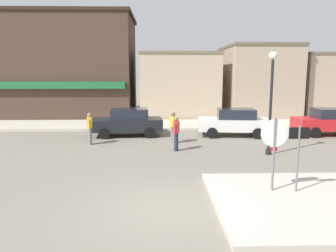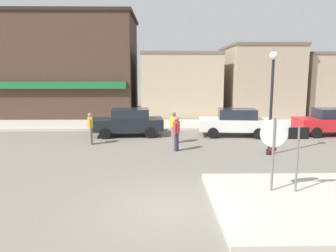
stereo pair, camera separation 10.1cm
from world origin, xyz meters
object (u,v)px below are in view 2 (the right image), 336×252
at_px(parked_car_nearest, 128,122).
at_px(pedestrian_crossing_near, 174,127).
at_px(parked_car_second, 235,122).
at_px(stop_sign, 273,145).
at_px(lamp_post, 272,88).
at_px(parked_car_third, 332,121).
at_px(pedestrian_crossing_far, 177,132).
at_px(pedestrian_kerb_side, 90,127).
at_px(one_way_sign, 298,152).

height_order(parked_car_nearest, pedestrian_crossing_near, pedestrian_crossing_near).
distance_m(parked_car_nearest, parked_car_second, 6.11).
bearing_deg(stop_sign, lamp_post, 72.64).
relative_size(lamp_post, parked_car_third, 1.13).
height_order(parked_car_third, pedestrian_crossing_far, pedestrian_crossing_far).
height_order(parked_car_second, pedestrian_crossing_near, pedestrian_crossing_near).
bearing_deg(stop_sign, pedestrian_crossing_far, 114.24).
relative_size(parked_car_nearest, pedestrian_crossing_near, 2.57).
relative_size(stop_sign, parked_car_nearest, 0.56).
height_order(stop_sign, parked_car_second, stop_sign).
bearing_deg(parked_car_second, parked_car_third, 1.15).
height_order(pedestrian_crossing_near, pedestrian_crossing_far, same).
xyz_separation_m(lamp_post, parked_car_second, (-0.55, 4.40, -2.15)).
height_order(stop_sign, pedestrian_kerb_side, stop_sign).
relative_size(lamp_post, pedestrian_kerb_side, 2.82).
bearing_deg(parked_car_nearest, parked_car_second, -1.50).
bearing_deg(parked_car_nearest, pedestrian_crossing_far, -55.22).
bearing_deg(stop_sign, parked_car_nearest, 118.70).
distance_m(stop_sign, parked_car_second, 9.32).
distance_m(stop_sign, one_way_sign, 0.71).
distance_m(stop_sign, pedestrian_crossing_far, 6.24).
xyz_separation_m(parked_car_third, pedestrian_kerb_side, (-13.45, -2.23, 0.06)).
bearing_deg(parked_car_second, pedestrian_crossing_near, -151.98).
distance_m(lamp_post, parked_car_nearest, 8.35).
bearing_deg(lamp_post, parked_car_third, 41.44).
bearing_deg(parked_car_second, pedestrian_kerb_side, -164.80).
distance_m(stop_sign, parked_car_nearest, 10.74).
relative_size(one_way_sign, lamp_post, 0.46).
relative_size(parked_car_third, pedestrian_crossing_near, 2.50).
distance_m(pedestrian_crossing_near, pedestrian_kerb_side, 4.22).
bearing_deg(parked_car_nearest, stop_sign, -61.30).
relative_size(parked_car_nearest, pedestrian_kerb_side, 2.57).
distance_m(one_way_sign, parked_car_third, 11.18).
bearing_deg(stop_sign, parked_car_second, 84.06).
distance_m(one_way_sign, pedestrian_crossing_near, 8.15).
bearing_deg(parked_car_third, pedestrian_crossing_near, -167.70).
height_order(one_way_sign, pedestrian_crossing_far, one_way_sign).
bearing_deg(one_way_sign, parked_car_third, 57.84).
xyz_separation_m(parked_car_third, pedestrian_crossing_far, (-9.17, -3.69, 0.06)).
bearing_deg(pedestrian_kerb_side, pedestrian_crossing_near, 2.93).
relative_size(one_way_sign, parked_car_second, 0.51).
relative_size(stop_sign, pedestrian_crossing_far, 1.43).
distance_m(parked_car_third, pedestrian_crossing_far, 9.89).
xyz_separation_m(one_way_sign, lamp_post, (0.83, 4.94, 1.63)).
bearing_deg(one_way_sign, stop_sign, 171.85).
height_order(parked_car_second, pedestrian_crossing_far, pedestrian_crossing_far).
bearing_deg(pedestrian_kerb_side, one_way_sign, -43.91).
relative_size(parked_car_second, pedestrian_kerb_side, 2.58).
distance_m(stop_sign, pedestrian_crossing_near, 7.82).
distance_m(pedestrian_crossing_near, pedestrian_crossing_far, 1.68).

